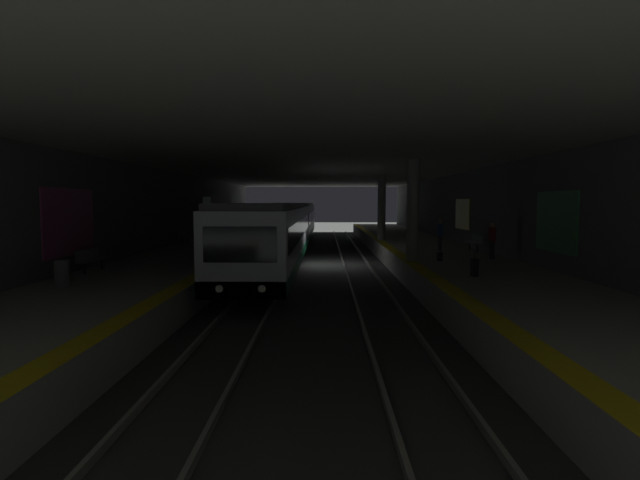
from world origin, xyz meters
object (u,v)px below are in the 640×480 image
bench_left_mid (413,225)px  trash_bin (62,274)px  pillar_near (413,210)px  pillar_far (382,208)px  bench_right_near (91,258)px  bench_right_mid (184,236)px  metro_train (289,225)px  person_waiting_near (492,239)px  bench_left_near (475,241)px  bench_right_far (220,227)px  suitcase_rolling (474,267)px  backpack_on_floor (440,256)px  person_walking_mid (440,234)px

bench_left_mid → trash_bin: (-29.14, 16.33, -0.10)m
bench_left_mid → trash_bin: size_ratio=2.00×
pillar_near → pillar_far: size_ratio=1.00×
bench_right_near → bench_right_mid: (11.99, 0.00, 0.00)m
metro_train → trash_bin: 20.51m
bench_right_near → person_waiting_near: bearing=-75.9°
bench_right_mid → person_waiting_near: size_ratio=1.00×
pillar_near → metro_train: (12.87, 6.55, -1.30)m
bench_left_near → bench_left_mid: bearing=0.0°
pillar_near → bench_left_near: bearing=-44.5°
metro_train → bench_right_far: metro_train is taller
pillar_near → bench_left_mid: (22.28, -4.18, -1.75)m
bench_left_mid → suitcase_rolling: (-26.87, 2.81, -0.21)m
metro_train → backpack_on_floor: size_ratio=100.05×
pillar_far → person_waiting_near: 11.72m
bench_right_far → bench_left_near: bearing=-130.5°
person_walking_mid → backpack_on_floor: 4.71m
bench_left_mid → bench_right_far: bearing=101.4°
bench_left_mid → bench_right_far: 17.41m
bench_left_near → bench_left_mid: (18.02, 0.00, 0.00)m
pillar_near → bench_left_mid: size_ratio=2.68×
bench_left_mid → person_walking_mid: 17.96m
bench_right_near → trash_bin: (-3.28, -0.73, -0.10)m
suitcase_rolling → bench_right_near: bearing=85.9°
pillar_near → bench_left_mid: 22.74m
bench_right_far → suitcase_rolling: (-23.42, -14.25, -0.21)m
metro_train → person_walking_mid: (-8.45, -8.88, -0.04)m
pillar_far → trash_bin: (-18.50, 12.15, -1.85)m
metro_train → suitcase_rolling: 19.18m
pillar_near → bench_right_mid: 15.49m
pillar_far → bench_left_near: size_ratio=2.68×
pillar_far → person_walking_mid: (-7.22, -2.33, -1.34)m
person_walking_mid → suitcase_rolling: size_ratio=1.83×
pillar_far → bench_right_near: pillar_far is taller
bench_right_near → person_waiting_near: size_ratio=1.00×
backpack_on_floor → bench_right_far: bearing=36.7°
metro_train → person_waiting_near: metro_train is taller
pillar_far → bench_right_near: 20.01m
bench_left_near → bench_right_near: bearing=114.6°
person_walking_mid → bench_right_near: bearing=117.7°
bench_left_near → metro_train: bearing=51.3°
bench_right_near → person_walking_mid: person_walking_mid is taller
pillar_near → bench_left_mid: bearing=-10.6°
pillar_far → trash_bin: bearing=146.7°
pillar_far → bench_left_near: pillar_far is taller
person_waiting_near → bench_right_mid: bearing=65.0°
trash_bin → pillar_far: bearing=-33.3°
bench_left_near → bench_right_far: bearing=49.5°
metro_train → bench_right_mid: 7.76m
pillar_far → backpack_on_floor: (-11.74, -1.22, -2.08)m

